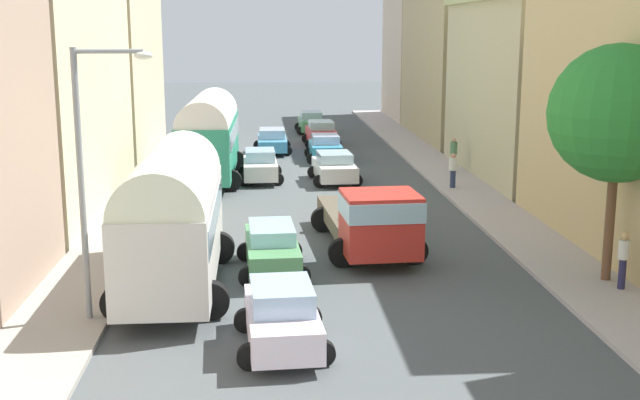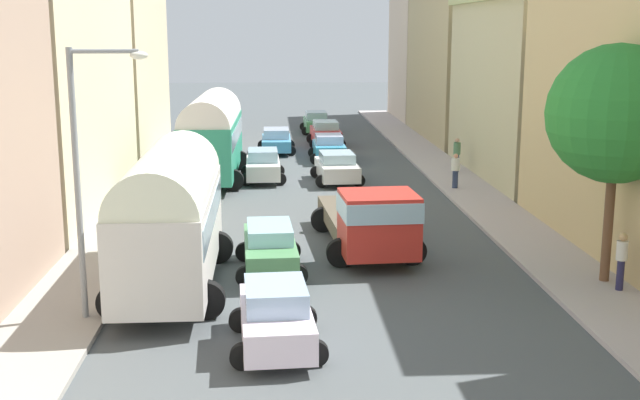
# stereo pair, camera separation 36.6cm
# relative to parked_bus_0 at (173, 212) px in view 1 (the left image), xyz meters

# --- Properties ---
(ground_plane) EXTENTS (154.00, 154.00, 0.00)m
(ground_plane) POSITION_rel_parked_bus_0_xyz_m (4.61, 15.05, -2.25)
(ground_plane) COLOR #4A4F51
(sidewalk_left) EXTENTS (2.50, 70.00, 0.14)m
(sidewalk_left) POSITION_rel_parked_bus_0_xyz_m (-2.64, 15.05, -2.18)
(sidewalk_left) COLOR gray
(sidewalk_left) RESTS_ON ground
(sidewalk_right) EXTENTS (2.50, 70.00, 0.14)m
(sidewalk_right) POSITION_rel_parked_bus_0_xyz_m (11.86, 15.05, -2.18)
(sidewalk_right) COLOR #B0A5A3
(sidewalk_right) RESTS_ON ground
(building_left_2) EXTENTS (6.56, 14.21, 13.98)m
(building_left_2) POSITION_rel_parked_bus_0_xyz_m (-6.88, 11.05, 4.77)
(building_left_2) COLOR beige
(building_left_2) RESTS_ON ground
(building_left_3) EXTENTS (5.77, 12.78, 11.42)m
(building_left_3) POSITION_rel_parked_bus_0_xyz_m (-6.52, 25.42, 3.49)
(building_left_3) COLOR beige
(building_left_3) RESTS_ON ground
(building_right_2) EXTENTS (5.79, 13.22, 9.30)m
(building_right_2) POSITION_rel_parked_bus_0_xyz_m (15.74, 17.20, 2.43)
(building_right_2) COLOR #C0B488
(building_right_2) RESTS_ON ground
(building_right_3) EXTENTS (5.69, 14.23, 12.46)m
(building_right_3) POSITION_rel_parked_bus_0_xyz_m (15.95, 31.89, 3.97)
(building_right_3) COLOR tan
(building_right_3) RESTS_ON ground
(building_right_4) EXTENTS (5.23, 9.92, 12.52)m
(building_right_4) POSITION_rel_parked_bus_0_xyz_m (15.72, 44.16, 4.01)
(building_right_4) COLOR beige
(building_right_4) RESTS_ON ground
(parked_bus_0) EXTENTS (3.31, 8.27, 4.08)m
(parked_bus_0) POSITION_rel_parked_bus_0_xyz_m (0.00, 0.00, 0.00)
(parked_bus_0) COLOR silver
(parked_bus_0) RESTS_ON ground
(parked_bus_1) EXTENTS (3.40, 9.34, 4.24)m
(parked_bus_1) POSITION_rel_parked_bus_0_xyz_m (-0.06, 17.18, 0.09)
(parked_bus_1) COLOR #2A8B6B
(parked_bus_1) RESTS_ON ground
(cargo_truck_0) EXTENTS (3.46, 7.73, 2.38)m
(cargo_truck_0) POSITION_rel_parked_bus_0_xyz_m (6.07, 3.19, -1.02)
(cargo_truck_0) COLOR red
(cargo_truck_0) RESTS_ON ground
(car_0) EXTENTS (2.50, 4.10, 1.47)m
(car_0) POSITION_rel_parked_bus_0_xyz_m (6.00, 16.16, -1.50)
(car_0) COLOR silver
(car_0) RESTS_ON ground
(car_1) EXTENTS (2.28, 3.80, 1.49)m
(car_1) POSITION_rel_parked_bus_0_xyz_m (6.06, 22.73, -1.50)
(car_1) COLOR #3495BC
(car_1) RESTS_ON ground
(car_2) EXTENTS (2.36, 4.21, 1.59)m
(car_2) POSITION_rel_parked_bus_0_xyz_m (6.26, 28.76, -1.45)
(car_2) COLOR red
(car_2) RESTS_ON ground
(car_3) EXTENTS (2.29, 4.25, 1.54)m
(car_3) POSITION_rel_parked_bus_0_xyz_m (6.01, 35.44, -1.48)
(car_3) COLOR #49935B
(car_3) RESTS_ON ground
(car_4) EXTENTS (2.32, 3.75, 1.56)m
(car_4) POSITION_rel_parked_bus_0_xyz_m (2.94, -4.64, -1.48)
(car_4) COLOR silver
(car_4) RESTS_ON ground
(car_5) EXTENTS (2.23, 4.33, 1.50)m
(car_5) POSITION_rel_parked_bus_0_xyz_m (2.78, 1.42, -1.49)
(car_5) COLOR #518C53
(car_5) RESTS_ON ground
(car_6) EXTENTS (2.26, 3.88, 1.56)m
(car_6) POSITION_rel_parked_bus_0_xyz_m (2.41, 16.71, -1.47)
(car_6) COLOR silver
(car_6) RESTS_ON ground
(car_7) EXTENTS (2.30, 4.16, 1.46)m
(car_7) POSITION_rel_parked_bus_0_xyz_m (3.11, 25.98, -1.51)
(car_7) COLOR #4596C9
(car_7) RESTS_ON ground
(pedestrian_0) EXTENTS (0.37, 0.37, 1.79)m
(pedestrian_0) POSITION_rel_parked_bus_0_xyz_m (12.58, -1.30, -1.21)
(pedestrian_0) COLOR #262447
(pedestrian_0) RESTS_ON ground
(pedestrian_1) EXTENTS (0.46, 0.46, 1.88)m
(pedestrian_1) POSITION_rel_parked_bus_0_xyz_m (12.28, 17.95, -1.18)
(pedestrian_1) COLOR #1C2B4C
(pedestrian_1) RESTS_ON ground
(pedestrian_2) EXTENTS (0.54, 0.54, 1.73)m
(pedestrian_2) POSITION_rel_parked_bus_0_xyz_m (11.27, 13.74, -1.28)
(pedestrian_2) COLOR #293452
(pedestrian_2) RESTS_ON ground
(streetlamp_near) EXTENTS (1.94, 0.28, 6.89)m
(streetlamp_near) POSITION_rel_parked_bus_0_xyz_m (-1.64, -2.63, 1.86)
(streetlamp_near) COLOR gray
(streetlamp_near) RESTS_ON ground
(roadside_tree_1) EXTENTS (3.91, 3.91, 6.95)m
(roadside_tree_1) POSITION_rel_parked_bus_0_xyz_m (12.51, -0.42, 2.73)
(roadside_tree_1) COLOR brown
(roadside_tree_1) RESTS_ON ground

